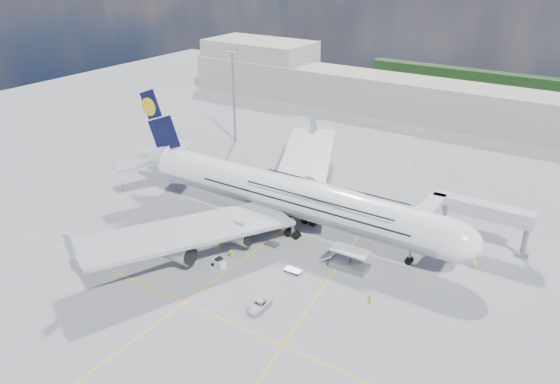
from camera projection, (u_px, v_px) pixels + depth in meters
The scene contains 31 objects.
ground at pixel (259, 248), 100.12m from camera, with size 300.00×300.00×0.00m, color gray.
taxi_line_main at pixel (259, 248), 100.12m from camera, with size 0.25×220.00×0.01m, color #FFB90D.
taxi_line_cross at pixel (185, 303), 84.90m from camera, with size 120.00×0.25×0.01m, color #FFB90D.
taxi_line_diag at pixel (352, 246), 100.74m from camera, with size 0.25×100.00×0.01m, color #FFB90D.
airliner at pixel (289, 195), 104.75m from camera, with size 77.26×79.15×23.71m.
jet_bridge at pixel (460, 212), 98.34m from camera, with size 18.80×12.10×8.50m.
cargo_loader at pixel (349, 262), 93.42m from camera, with size 8.53×3.20×3.67m.
light_mast at pixel (234, 95), 148.83m from camera, with size 3.00×0.70×25.50m.
terminal at pixel (434, 102), 169.91m from camera, with size 180.00×16.00×12.00m, color #B2AD9E.
hangar at pixel (260, 65), 207.39m from camera, with size 40.00×22.00×18.00m, color #B2AD9E.
dolly_row_a at pixel (171, 223), 108.33m from camera, with size 3.50×2.57×0.46m.
dolly_row_b at pixel (188, 228), 106.33m from camera, with size 3.11×1.94×0.43m.
dolly_row_c at pixel (187, 235), 103.85m from camera, with size 2.60×1.40×0.38m.
dolly_back at pixel (192, 224), 106.30m from camera, with size 3.41×1.84×2.15m.
dolly_nose_far at pixel (293, 270), 92.71m from camera, with size 3.00×1.65×0.43m.
dolly_nose_near at pixel (271, 244), 100.88m from camera, with size 2.81×1.54×0.41m.
baggage_tug at pixel (219, 263), 94.10m from camera, with size 2.94×1.88×1.70m.
catering_truck_inner at pixel (278, 186), 121.55m from camera, with size 6.76×4.01×3.77m.
catering_truck_outer at pixel (313, 145), 145.50m from camera, with size 7.34×3.68×4.19m.
service_van at pixel (259, 305), 83.25m from camera, with size 2.16×4.69×1.30m, color white.
crew_nose at pixel (475, 264), 93.57m from camera, with size 0.60×0.39×1.63m, color #D3FC1A.
crew_loader at pixel (369, 300), 84.24m from camera, with size 0.77×0.60×1.59m, color #BBFA1A.
crew_wing at pixel (221, 243), 99.86m from camera, with size 1.14×0.48×1.95m, color #B8FF1A.
crew_van at pixel (355, 251), 97.35m from camera, with size 0.84×0.55×1.72m, color #D2EE19.
crew_tug at pixel (231, 254), 96.59m from camera, with size 1.03×0.59×1.60m, color #ACE518.
cone_nose at pixel (416, 274), 91.79m from camera, with size 0.41×0.41×0.52m.
cone_wing_left_inner at pixel (321, 194), 121.27m from camera, with size 0.42×0.42×0.53m.
cone_wing_left_outer at pixel (275, 177), 129.90m from camera, with size 0.44×0.44×0.57m.
cone_wing_right_inner at pixel (198, 249), 99.26m from camera, with size 0.41×0.41×0.52m.
cone_wing_right_outer at pixel (95, 262), 95.24m from camera, with size 0.41×0.41×0.52m.
cone_tail at pixel (122, 190), 123.30m from camera, with size 0.42×0.42×0.54m.
Camera 1 is at (50.83, -70.48, 50.93)m, focal length 35.00 mm.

